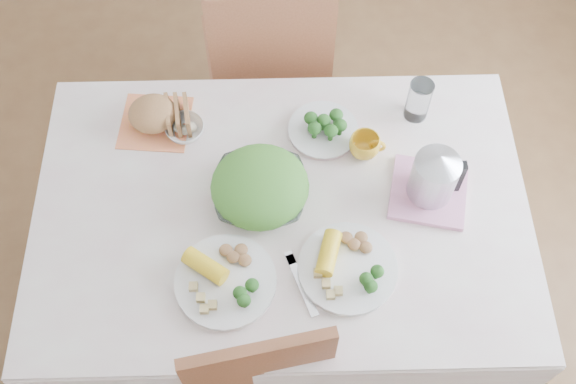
{
  "coord_description": "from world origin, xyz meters",
  "views": [
    {
      "loc": [
        -0.0,
        -0.98,
        2.55
      ],
      "look_at": [
        0.02,
        0.02,
        0.82
      ],
      "focal_mm": 42.0,
      "sensor_mm": 36.0,
      "label": 1
    }
  ],
  "objects_px": {
    "dining_table": "(282,260)",
    "salad_bowl": "(260,191)",
    "chair_far": "(266,60)",
    "dinner_plate_right": "(348,269)",
    "yellow_mug": "(364,146)",
    "dinner_plate_left": "(226,282)",
    "electric_kettle": "(435,173)"
  },
  "relations": [
    {
      "from": "dinner_plate_left",
      "to": "yellow_mug",
      "type": "relative_size",
      "value": 2.96
    },
    {
      "from": "dinner_plate_right",
      "to": "electric_kettle",
      "type": "distance_m",
      "value": 0.38
    },
    {
      "from": "dinner_plate_left",
      "to": "electric_kettle",
      "type": "relative_size",
      "value": 1.51
    },
    {
      "from": "salad_bowl",
      "to": "electric_kettle",
      "type": "bearing_deg",
      "value": 0.05
    },
    {
      "from": "yellow_mug",
      "to": "electric_kettle",
      "type": "bearing_deg",
      "value": -39.53
    },
    {
      "from": "yellow_mug",
      "to": "electric_kettle",
      "type": "distance_m",
      "value": 0.25
    },
    {
      "from": "salad_bowl",
      "to": "dinner_plate_left",
      "type": "xyz_separation_m",
      "value": [
        -0.1,
        -0.28,
        -0.02
      ]
    },
    {
      "from": "chair_far",
      "to": "yellow_mug",
      "type": "relative_size",
      "value": 10.47
    },
    {
      "from": "dinner_plate_right",
      "to": "dining_table",
      "type": "bearing_deg",
      "value": 131.38
    },
    {
      "from": "dinner_plate_right",
      "to": "chair_far",
      "type": "bearing_deg",
      "value": 102.62
    },
    {
      "from": "chair_far",
      "to": "yellow_mug",
      "type": "xyz_separation_m",
      "value": [
        0.31,
        -0.65,
        0.34
      ]
    },
    {
      "from": "electric_kettle",
      "to": "chair_far",
      "type": "bearing_deg",
      "value": 128.95
    },
    {
      "from": "dinner_plate_right",
      "to": "yellow_mug",
      "type": "relative_size",
      "value": 2.93
    },
    {
      "from": "dining_table",
      "to": "salad_bowl",
      "type": "bearing_deg",
      "value": 149.13
    },
    {
      "from": "salad_bowl",
      "to": "electric_kettle",
      "type": "distance_m",
      "value": 0.52
    },
    {
      "from": "salad_bowl",
      "to": "yellow_mug",
      "type": "bearing_deg",
      "value": 25.24
    },
    {
      "from": "dining_table",
      "to": "dinner_plate_left",
      "type": "distance_m",
      "value": 0.49
    },
    {
      "from": "dining_table",
      "to": "dinner_plate_right",
      "type": "bearing_deg",
      "value": -48.62
    },
    {
      "from": "yellow_mug",
      "to": "dinner_plate_right",
      "type": "bearing_deg",
      "value": -100.99
    },
    {
      "from": "dinner_plate_left",
      "to": "yellow_mug",
      "type": "bearing_deg",
      "value": 45.57
    },
    {
      "from": "dining_table",
      "to": "yellow_mug",
      "type": "distance_m",
      "value": 0.54
    },
    {
      "from": "salad_bowl",
      "to": "chair_far",
      "type": "bearing_deg",
      "value": 89.1
    },
    {
      "from": "salad_bowl",
      "to": "yellow_mug",
      "type": "xyz_separation_m",
      "value": [
        0.33,
        0.15,
        0.0
      ]
    },
    {
      "from": "salad_bowl",
      "to": "dinner_plate_right",
      "type": "distance_m",
      "value": 0.35
    },
    {
      "from": "dinner_plate_right",
      "to": "yellow_mug",
      "type": "bearing_deg",
      "value": 79.01
    },
    {
      "from": "dining_table",
      "to": "chair_far",
      "type": "bearing_deg",
      "value": 93.43
    },
    {
      "from": "dining_table",
      "to": "dinner_plate_right",
      "type": "height_order",
      "value": "dinner_plate_right"
    },
    {
      "from": "salad_bowl",
      "to": "dinner_plate_left",
      "type": "bearing_deg",
      "value": -109.49
    },
    {
      "from": "dinner_plate_right",
      "to": "yellow_mug",
      "type": "height_order",
      "value": "yellow_mug"
    },
    {
      "from": "salad_bowl",
      "to": "dinner_plate_right",
      "type": "xyz_separation_m",
      "value": [
        0.25,
        -0.25,
        -0.02
      ]
    },
    {
      "from": "dinner_plate_right",
      "to": "electric_kettle",
      "type": "height_order",
      "value": "electric_kettle"
    },
    {
      "from": "dinner_plate_left",
      "to": "dinner_plate_right",
      "type": "height_order",
      "value": "same"
    }
  ]
}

